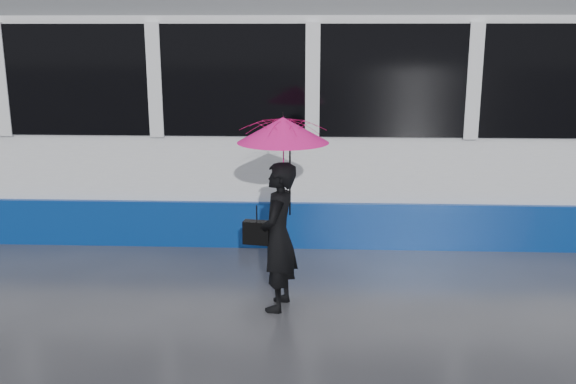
{
  "coord_description": "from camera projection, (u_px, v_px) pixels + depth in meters",
  "views": [
    {
      "loc": [
        1.01,
        -6.86,
        2.79
      ],
      "look_at": [
        0.7,
        -0.08,
        1.1
      ],
      "focal_mm": 40.0,
      "sensor_mm": 36.0,
      "label": 1
    }
  ],
  "objects": [
    {
      "name": "handbag",
      "position": [
        257.0,
        232.0,
        6.54
      ],
      "size": [
        0.29,
        0.17,
        0.42
      ],
      "rotation": [
        0.0,
        0.0,
        -0.18
      ],
      "color": "black",
      "rests_on": "ground"
    },
    {
      "name": "woman",
      "position": [
        278.0,
        237.0,
        6.52
      ],
      "size": [
        0.47,
        0.62,
        1.55
      ],
      "primitive_type": "imported",
      "rotation": [
        0.0,
        0.0,
        -1.75
      ],
      "color": "black",
      "rests_on": "ground"
    },
    {
      "name": "tram",
      "position": [
        347.0,
        114.0,
        9.33
      ],
      "size": [
        26.0,
        2.56,
        3.35
      ],
      "color": "white",
      "rests_on": "ground"
    },
    {
      "name": "rails",
      "position": [
        250.0,
        220.0,
        9.79
      ],
      "size": [
        34.0,
        1.51,
        0.02
      ],
      "color": "#3F3D38",
      "rests_on": "ground"
    },
    {
      "name": "ground",
      "position": [
        227.0,
        282.0,
        7.37
      ],
      "size": [
        90.0,
        90.0,
        0.0
      ],
      "primitive_type": "plane",
      "color": "#2E2E33",
      "rests_on": "ground"
    },
    {
      "name": "umbrella",
      "position": [
        283.0,
        148.0,
        6.3
      ],
      "size": [
        1.06,
        1.06,
        1.04
      ],
      "rotation": [
        0.0,
        0.0,
        -0.18
      ],
      "color": "#EB135A",
      "rests_on": "ground"
    }
  ]
}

